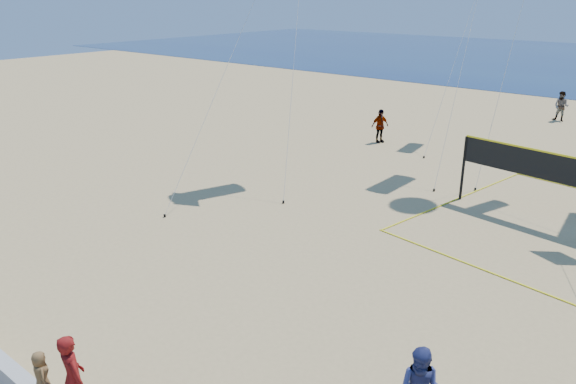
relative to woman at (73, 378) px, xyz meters
The scene contains 4 objects.
woman is the anchor object (origin of this frame).
toddler 0.53m from the woman, 124.43° to the right, with size 0.44×0.28×0.89m, color brown.
far_person_0 21.43m from the woman, 106.59° to the left, with size 1.00×0.42×1.70m, color gray.
far_person_3 31.76m from the woman, 90.91° to the left, with size 0.85×0.66×1.75m, color gray.
Camera 1 is at (6.07, -6.43, 7.28)m, focal length 35.00 mm.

